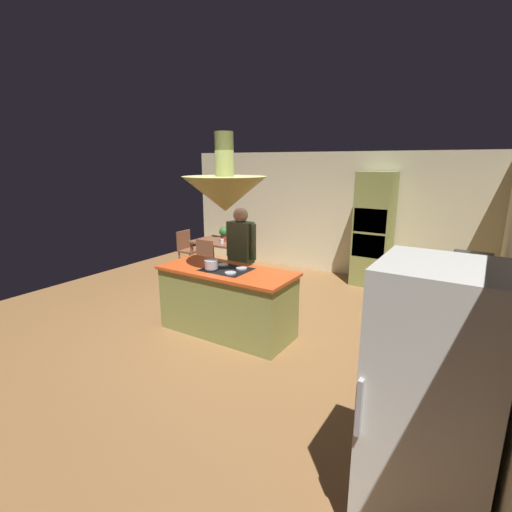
{
  "coord_description": "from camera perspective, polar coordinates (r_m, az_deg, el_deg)",
  "views": [
    {
      "loc": [
        2.96,
        -4.17,
        2.37
      ],
      "look_at": [
        0.1,
        0.4,
        1.0
      ],
      "focal_mm": 26.41,
      "sensor_mm": 36.0,
      "label": 1
    }
  ],
  "objects": [
    {
      "name": "person_at_island",
      "position": [
        5.81,
        -2.28,
        0.3
      ],
      "size": [
        0.53,
        0.23,
        1.69
      ],
      "color": "tan",
      "rests_on": "ground"
    },
    {
      "name": "microwave_on_counter",
      "position": [
        5.63,
        29.86,
        -1.08
      ],
      "size": [
        0.46,
        0.36,
        0.28
      ],
      "primitive_type": "cube",
      "color": "#232326",
      "rests_on": "counter_run_right"
    },
    {
      "name": "chair_facing_island",
      "position": [
        7.41,
        -8.25,
        -0.49
      ],
      "size": [
        0.4,
        0.4,
        0.87
      ],
      "color": "brown",
      "rests_on": "ground"
    },
    {
      "name": "chair_by_back_wall",
      "position": [
        8.37,
        -2.71,
        1.36
      ],
      "size": [
        0.4,
        0.4,
        0.87
      ],
      "rotation": [
        0.0,
        0.0,
        3.14
      ],
      "color": "brown",
      "rests_on": "ground"
    },
    {
      "name": "wall_back",
      "position": [
        8.25,
        10.79,
        6.38
      ],
      "size": [
        6.8,
        0.1,
        2.55
      ],
      "primitive_type": "cube",
      "color": "beige",
      "rests_on": "ground"
    },
    {
      "name": "counter_run_right",
      "position": [
        5.14,
        28.66,
        -9.29
      ],
      "size": [
        0.73,
        2.4,
        0.93
      ],
      "color": "#8C934C",
      "rests_on": "ground"
    },
    {
      "name": "chair_at_corner",
      "position": [
        8.47,
        -10.36,
        1.29
      ],
      "size": [
        0.4,
        0.4,
        0.87
      ],
      "rotation": [
        0.0,
        0.0,
        1.57
      ],
      "color": "brown",
      "rests_on": "ground"
    },
    {
      "name": "canister_sugar",
      "position": [
        4.57,
        29.04,
        -5.04
      ],
      "size": [
        0.13,
        0.13,
        0.15
      ],
      "primitive_type": "cylinder",
      "color": "#E0B78C",
      "rests_on": "counter_run_right"
    },
    {
      "name": "cooking_pot_on_cooktop",
      "position": [
        5.13,
        -6.8,
        -1.27
      ],
      "size": [
        0.18,
        0.18,
        0.12
      ],
      "primitive_type": "cylinder",
      "color": "#B2B2B7",
      "rests_on": "kitchen_island"
    },
    {
      "name": "range_hood",
      "position": [
        4.97,
        -4.72,
        9.68
      ],
      "size": [
        1.1,
        1.1,
        1.0
      ],
      "color": "#8C934C"
    },
    {
      "name": "refrigerator",
      "position": [
        2.71,
        24.8,
        -19.98
      ],
      "size": [
        0.72,
        0.74,
        1.81
      ],
      "color": "silver",
      "rests_on": "ground"
    },
    {
      "name": "potted_plant_on_table",
      "position": [
        7.74,
        -4.84,
        3.47
      ],
      "size": [
        0.2,
        0.2,
        0.3
      ],
      "color": "#99382D",
      "rests_on": "dining_table"
    },
    {
      "name": "pendant_light_over_table",
      "position": [
        7.67,
        -5.54,
        10.39
      ],
      "size": [
        0.32,
        0.32,
        0.82
      ],
      "color": "beige"
    },
    {
      "name": "canister_flour",
      "position": [
        4.4,
        28.88,
        -5.76
      ],
      "size": [
        0.1,
        0.1,
        0.15
      ],
      "primitive_type": "cylinder",
      "color": "silver",
      "rests_on": "counter_run_right"
    },
    {
      "name": "oven_tower",
      "position": [
        7.56,
        17.36,
        3.84
      ],
      "size": [
        0.66,
        0.62,
        2.18
      ],
      "color": "#8C934C",
      "rests_on": "ground"
    },
    {
      "name": "ground",
      "position": [
        5.64,
        -3.07,
        -10.63
      ],
      "size": [
        8.16,
        8.16,
        0.0
      ],
      "primitive_type": "plane",
      "color": "olive"
    },
    {
      "name": "kitchen_island",
      "position": [
        5.31,
        -4.39,
        -6.81
      ],
      "size": [
        1.91,
        0.82,
        0.95
      ],
      "color": "#8C934C",
      "rests_on": "ground"
    },
    {
      "name": "cup_on_table",
      "position": [
        7.54,
        -5.16,
        2.22
      ],
      "size": [
        0.07,
        0.07,
        0.09
      ],
      "primitive_type": "cylinder",
      "color": "white",
      "rests_on": "dining_table"
    },
    {
      "name": "dining_table",
      "position": [
        7.84,
        -5.33,
        1.57
      ],
      "size": [
        1.12,
        0.81,
        0.76
      ],
      "color": "brown",
      "rests_on": "ground"
    }
  ]
}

